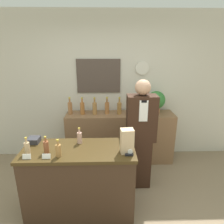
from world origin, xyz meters
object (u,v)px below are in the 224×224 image
object	(u,v)px
tape_dispenser	(129,153)
paper_bag	(127,141)
potted_plant	(156,101)
shopkeeper	(141,136)

from	to	relation	value
tape_dispenser	paper_bag	bearing A→B (deg)	112.04
potted_plant	shopkeeper	bearing A→B (deg)	-117.46
paper_bag	tape_dispenser	size ratio (longest dim) A/B	3.20
shopkeeper	potted_plant	xyz separation A→B (m)	(0.39, 0.75, 0.34)
paper_bag	potted_plant	bearing A→B (deg)	64.55
potted_plant	tape_dispenser	xyz separation A→B (m)	(-0.63, -1.44, -0.22)
paper_bag	shopkeeper	bearing A→B (deg)	66.99
shopkeeper	tape_dispenser	xyz separation A→B (m)	(-0.25, -0.70, 0.12)
shopkeeper	tape_dispenser	world-z (taller)	shopkeeper
shopkeeper	paper_bag	world-z (taller)	shopkeeper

